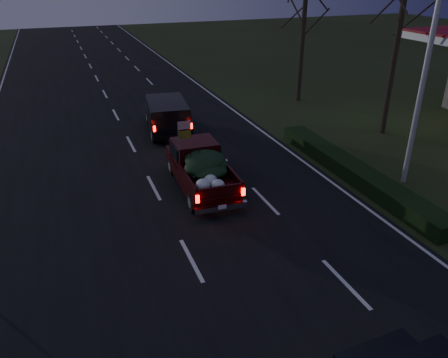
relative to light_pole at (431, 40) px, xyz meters
name	(u,v)px	position (x,y,z in m)	size (l,w,h in m)	color
ground	(191,260)	(-9.50, -2.00, -5.48)	(120.00, 120.00, 0.00)	black
road_asphalt	(191,260)	(-9.50, -2.00, -5.47)	(14.00, 120.00, 0.02)	black
hedge_row	(354,171)	(-1.70, 1.00, -5.18)	(1.00, 10.00, 0.60)	black
light_pole	(431,40)	(0.00, 0.00, 0.00)	(0.50, 0.90, 9.16)	silver
bare_tree_mid	(404,1)	(3.00, 5.00, 0.87)	(3.60, 3.60, 8.50)	black
bare_tree_far	(304,14)	(2.00, 12.00, -0.25)	(3.60, 3.60, 7.00)	black
pickup_truck	(201,166)	(-7.74, 2.43, -4.56)	(1.96, 4.74, 2.45)	#310607
lead_suv	(167,113)	(-7.34, 9.14, -4.47)	(2.50, 4.85, 1.34)	black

